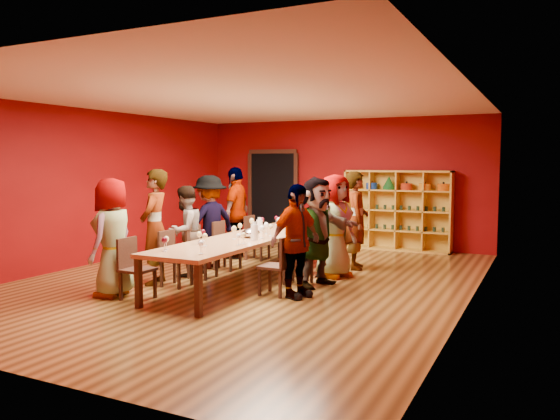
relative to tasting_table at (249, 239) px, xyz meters
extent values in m
cube|color=#593917|center=(0.00, 0.00, -0.71)|extent=(7.10, 9.10, 0.02)
cube|color=#6A0506|center=(0.00, 4.51, 0.80)|extent=(7.10, 0.02, 3.00)
cube|color=#6A0506|center=(0.00, -4.51, 0.80)|extent=(7.10, 0.02, 3.00)
cube|color=#6A0506|center=(-3.51, 0.00, 0.80)|extent=(0.02, 9.10, 3.00)
cube|color=#6A0506|center=(3.51, 0.00, 0.80)|extent=(0.02, 9.10, 3.00)
cube|color=white|center=(0.00, 0.00, 2.31)|extent=(7.10, 9.10, 0.02)
cube|color=#B07549|center=(0.00, 0.00, 0.02)|extent=(1.10, 4.50, 0.06)
cube|color=black|center=(-0.49, -2.17, -0.35)|extent=(0.08, 0.08, 0.69)
cube|color=black|center=(-0.49, 2.17, -0.35)|extent=(0.08, 0.08, 0.69)
cube|color=black|center=(0.49, -2.17, -0.35)|extent=(0.08, 0.08, 0.69)
cube|color=black|center=(0.49, 2.17, -0.35)|extent=(0.08, 0.08, 0.69)
cube|color=black|center=(-1.80, 4.44, 0.40)|extent=(1.20, 0.14, 2.20)
cube|color=black|center=(-1.80, 4.37, 1.55)|extent=(1.32, 0.06, 0.10)
cube|color=black|center=(-2.45, 4.37, 0.40)|extent=(0.10, 0.06, 2.20)
cube|color=black|center=(-1.15, 4.37, 0.40)|extent=(0.10, 0.06, 2.20)
cube|color=gold|center=(0.22, 4.28, 0.20)|extent=(0.04, 0.40, 1.80)
cube|color=gold|center=(2.58, 4.28, 0.20)|extent=(0.04, 0.40, 1.80)
cube|color=gold|center=(1.40, 4.28, 1.08)|extent=(2.40, 0.40, 0.04)
cube|color=gold|center=(1.40, 4.28, -0.68)|extent=(2.40, 0.40, 0.04)
cube|color=gold|center=(1.40, 4.47, 0.20)|extent=(2.40, 0.02, 1.80)
cube|color=gold|center=(1.40, 4.28, -0.25)|extent=(2.36, 0.38, 0.03)
cube|color=gold|center=(1.40, 4.28, 0.20)|extent=(2.36, 0.38, 0.03)
cube|color=gold|center=(1.40, 4.28, 0.65)|extent=(2.36, 0.38, 0.03)
cube|color=gold|center=(0.80, 4.28, 0.20)|extent=(0.03, 0.38, 1.76)
cube|color=gold|center=(1.40, 4.28, 0.20)|extent=(0.03, 0.38, 1.76)
cube|color=gold|center=(2.00, 4.28, 0.20)|extent=(0.03, 0.38, 1.76)
cylinder|color=#D25A0C|center=(0.40, 4.28, 0.74)|extent=(0.26, 0.26, 0.15)
sphere|color=black|center=(0.40, 4.28, 0.84)|extent=(0.05, 0.05, 0.05)
cylinder|color=#153897|center=(0.80, 4.28, 0.74)|extent=(0.26, 0.26, 0.15)
sphere|color=black|center=(0.80, 4.28, 0.84)|extent=(0.05, 0.05, 0.05)
cylinder|color=#165B26|center=(1.20, 4.28, 0.71)|extent=(0.26, 0.26, 0.08)
cone|color=#165B26|center=(1.20, 4.28, 0.86)|extent=(0.24, 0.24, 0.22)
cylinder|color=#AA2D13|center=(1.60, 4.28, 0.74)|extent=(0.26, 0.26, 0.15)
sphere|color=black|center=(1.60, 4.28, 0.84)|extent=(0.05, 0.05, 0.05)
cylinder|color=orange|center=(2.00, 4.28, 0.74)|extent=(0.26, 0.26, 0.15)
sphere|color=black|center=(2.00, 4.28, 0.84)|extent=(0.05, 0.05, 0.05)
cylinder|color=#D25A0C|center=(2.40, 4.28, 0.74)|extent=(0.26, 0.26, 0.15)
sphere|color=black|center=(2.40, 4.28, 0.84)|extent=(0.05, 0.05, 0.05)
cylinder|color=#1C3220|center=(0.38, 4.28, -0.18)|extent=(0.07, 0.07, 0.10)
cylinder|color=#1C3220|center=(0.56, 4.28, -0.18)|extent=(0.07, 0.07, 0.10)
cylinder|color=#1C3220|center=(0.75, 4.28, -0.18)|extent=(0.07, 0.07, 0.10)
cylinder|color=#1C3220|center=(0.93, 4.28, -0.18)|extent=(0.07, 0.07, 0.10)
cylinder|color=#1C3220|center=(1.12, 4.28, -0.18)|extent=(0.07, 0.07, 0.10)
cylinder|color=#1C3220|center=(1.30, 4.28, -0.18)|extent=(0.07, 0.07, 0.10)
cylinder|color=#1C3220|center=(1.49, 4.28, -0.18)|extent=(0.07, 0.07, 0.10)
cylinder|color=#1C3220|center=(1.67, 4.28, -0.18)|extent=(0.07, 0.07, 0.10)
cylinder|color=#1C3220|center=(1.86, 4.28, -0.18)|extent=(0.07, 0.07, 0.10)
cylinder|color=#1C3220|center=(2.04, 4.28, -0.18)|extent=(0.07, 0.07, 0.10)
cylinder|color=#1C3220|center=(2.23, 4.28, -0.18)|extent=(0.07, 0.07, 0.10)
cylinder|color=#1C3220|center=(2.42, 4.28, -0.18)|extent=(0.07, 0.07, 0.10)
cylinder|color=#1C3220|center=(0.38, 4.28, 0.27)|extent=(0.07, 0.07, 0.10)
cylinder|color=#1C3220|center=(0.56, 4.28, 0.27)|extent=(0.07, 0.07, 0.10)
cylinder|color=#1C3220|center=(0.75, 4.28, 0.27)|extent=(0.07, 0.07, 0.10)
cylinder|color=#1C3220|center=(0.93, 4.28, 0.27)|extent=(0.07, 0.07, 0.10)
cylinder|color=#1C3220|center=(1.12, 4.28, 0.27)|extent=(0.07, 0.07, 0.10)
cylinder|color=#1C3220|center=(1.30, 4.28, 0.27)|extent=(0.07, 0.07, 0.10)
cylinder|color=#1C3220|center=(1.49, 4.28, 0.27)|extent=(0.07, 0.07, 0.10)
cylinder|color=#1C3220|center=(1.67, 4.28, 0.27)|extent=(0.07, 0.07, 0.10)
cylinder|color=#1C3220|center=(1.86, 4.28, 0.27)|extent=(0.07, 0.07, 0.10)
cylinder|color=#1C3220|center=(2.04, 4.28, 0.27)|extent=(0.07, 0.07, 0.10)
cylinder|color=#1C3220|center=(2.23, 4.28, 0.27)|extent=(0.07, 0.07, 0.10)
cylinder|color=#1C3220|center=(2.42, 4.28, 0.27)|extent=(0.07, 0.07, 0.10)
cube|color=black|center=(-0.83, -1.80, -0.27)|extent=(0.42, 0.42, 0.04)
cube|color=black|center=(-1.02, -1.80, -0.03)|extent=(0.04, 0.40, 0.44)
cube|color=black|center=(-1.00, -1.97, -0.49)|extent=(0.04, 0.04, 0.41)
cube|color=black|center=(-0.66, -1.97, -0.49)|extent=(0.04, 0.04, 0.41)
cube|color=black|center=(-1.00, -1.63, -0.49)|extent=(0.04, 0.04, 0.41)
cube|color=black|center=(-0.66, -1.63, -0.49)|extent=(0.04, 0.04, 0.41)
imported|color=#5D84BF|center=(-1.29, -1.80, 0.18)|extent=(0.62, 0.93, 1.75)
cube|color=black|center=(-0.83, -0.88, -0.27)|extent=(0.42, 0.42, 0.04)
cube|color=black|center=(-1.02, -0.88, -0.03)|extent=(0.04, 0.40, 0.44)
cube|color=black|center=(-1.00, -1.05, -0.49)|extent=(0.04, 0.04, 0.41)
cube|color=black|center=(-0.66, -1.05, -0.49)|extent=(0.04, 0.04, 0.41)
cube|color=black|center=(-1.00, -0.71, -0.49)|extent=(0.04, 0.04, 0.41)
cube|color=black|center=(-0.66, -0.71, -0.49)|extent=(0.04, 0.04, 0.41)
imported|color=#CF8B96|center=(-1.26, -0.88, 0.24)|extent=(0.70, 0.81, 1.87)
cube|color=black|center=(-0.83, -0.15, -0.27)|extent=(0.42, 0.42, 0.04)
cube|color=black|center=(-1.02, -0.15, -0.03)|extent=(0.04, 0.40, 0.44)
cube|color=black|center=(-1.00, -0.32, -0.49)|extent=(0.04, 0.04, 0.41)
cube|color=black|center=(-0.66, -0.32, -0.49)|extent=(0.04, 0.04, 0.41)
cube|color=black|center=(-1.00, 0.02, -0.49)|extent=(0.04, 0.04, 0.41)
cube|color=black|center=(-0.66, 0.02, -0.49)|extent=(0.04, 0.04, 0.41)
imported|color=pink|center=(-1.19, -0.15, 0.09)|extent=(0.46, 0.79, 1.58)
cube|color=black|center=(-0.83, 0.65, -0.27)|extent=(0.42, 0.42, 0.04)
cube|color=black|center=(-1.02, 0.65, -0.03)|extent=(0.04, 0.40, 0.44)
cube|color=black|center=(-1.00, 0.48, -0.49)|extent=(0.04, 0.04, 0.41)
cube|color=black|center=(-0.66, 0.48, -0.49)|extent=(0.04, 0.04, 0.41)
cube|color=black|center=(-1.00, 0.82, -0.49)|extent=(0.04, 0.04, 0.41)
cube|color=black|center=(-0.66, 0.82, -0.49)|extent=(0.04, 0.04, 0.41)
imported|color=#4A494E|center=(-1.22, 0.65, 0.17)|extent=(0.80, 1.21, 1.74)
cube|color=black|center=(-0.83, 1.81, -0.27)|extent=(0.42, 0.42, 0.04)
cube|color=black|center=(-1.02, 1.81, -0.03)|extent=(0.04, 0.40, 0.44)
cube|color=black|center=(-1.00, 1.64, -0.49)|extent=(0.04, 0.04, 0.41)
cube|color=black|center=(-0.66, 1.64, -0.49)|extent=(0.04, 0.04, 0.41)
cube|color=black|center=(-1.00, 1.98, -0.49)|extent=(0.04, 0.04, 0.41)
cube|color=black|center=(-0.66, 1.98, -0.49)|extent=(0.04, 0.04, 0.41)
imported|color=#45454A|center=(-1.33, 1.81, 0.24)|extent=(0.69, 1.17, 1.88)
cube|color=black|center=(0.83, -0.68, -0.27)|extent=(0.42, 0.42, 0.04)
cube|color=black|center=(1.02, -0.68, -0.03)|extent=(0.04, 0.40, 0.44)
cube|color=black|center=(0.66, -0.85, -0.49)|extent=(0.04, 0.04, 0.41)
cube|color=black|center=(1.00, -0.85, -0.49)|extent=(0.04, 0.04, 0.41)
cube|color=black|center=(0.66, -0.51, -0.49)|extent=(0.04, 0.04, 0.41)
cube|color=black|center=(1.00, -0.51, -0.49)|extent=(0.04, 0.04, 0.41)
imported|color=#4E4E53|center=(1.17, -0.68, 0.14)|extent=(0.73, 1.07, 1.67)
cube|color=black|center=(0.83, 0.15, -0.27)|extent=(0.42, 0.42, 0.04)
cube|color=black|center=(1.02, 0.15, -0.03)|extent=(0.04, 0.40, 0.44)
cube|color=black|center=(0.66, -0.02, -0.49)|extent=(0.04, 0.04, 0.41)
cube|color=black|center=(1.00, -0.02, -0.49)|extent=(0.04, 0.04, 0.41)
cube|color=black|center=(0.66, 0.32, -0.49)|extent=(0.04, 0.04, 0.41)
cube|color=black|center=(1.00, 0.32, -0.49)|extent=(0.04, 0.04, 0.41)
imported|color=tan|center=(1.16, 0.15, 0.18)|extent=(0.96, 1.69, 1.75)
cube|color=black|center=(0.83, 0.94, -0.27)|extent=(0.42, 0.42, 0.04)
cube|color=black|center=(1.02, 0.94, -0.03)|extent=(0.04, 0.40, 0.44)
cube|color=black|center=(0.66, 0.77, -0.49)|extent=(0.04, 0.04, 0.41)
cube|color=black|center=(1.00, 0.77, -0.49)|extent=(0.04, 0.04, 0.41)
cube|color=black|center=(0.66, 1.11, -0.49)|extent=(0.04, 0.04, 0.41)
cube|color=black|center=(1.00, 1.11, -0.49)|extent=(0.04, 0.04, 0.41)
imported|color=beige|center=(1.17, 0.94, 0.19)|extent=(0.75, 0.98, 1.77)
cube|color=black|center=(0.83, 1.80, -0.27)|extent=(0.42, 0.42, 0.04)
cube|color=black|center=(1.02, 1.80, -0.03)|extent=(0.04, 0.40, 0.44)
cube|color=black|center=(0.66, 1.63, -0.49)|extent=(0.04, 0.04, 0.41)
cube|color=black|center=(1.00, 1.63, -0.49)|extent=(0.04, 0.04, 0.41)
cube|color=black|center=(0.66, 1.97, -0.49)|extent=(0.04, 0.04, 0.41)
cube|color=black|center=(1.00, 1.97, -0.49)|extent=(0.04, 0.04, 0.41)
imported|color=#131936|center=(1.27, 1.80, 0.21)|extent=(0.68, 0.79, 1.81)
cylinder|color=white|center=(0.35, 0.85, 0.05)|extent=(0.06, 0.06, 0.01)
cylinder|color=white|center=(0.35, 0.85, 0.11)|extent=(0.01, 0.01, 0.10)
ellipsoid|color=white|center=(0.35, 0.85, 0.19)|extent=(0.07, 0.07, 0.08)
cylinder|color=white|center=(-0.37, 0.75, 0.06)|extent=(0.07, 0.07, 0.01)
cylinder|color=white|center=(-0.37, 0.75, 0.12)|extent=(0.01, 0.01, 0.12)
ellipsoid|color=#D3C684|center=(-0.37, 0.75, 0.22)|extent=(0.09, 0.09, 0.10)
cylinder|color=white|center=(-0.09, 1.29, 0.06)|extent=(0.06, 0.06, 0.01)
cylinder|color=white|center=(-0.09, 1.29, 0.11)|extent=(0.01, 0.01, 0.11)
ellipsoid|color=white|center=(-0.09, 1.29, 0.20)|extent=(0.08, 0.08, 0.09)
cylinder|color=white|center=(-0.29, -1.86, 0.06)|extent=(0.07, 0.07, 0.01)
cylinder|color=white|center=(-0.29, -1.86, 0.12)|extent=(0.01, 0.01, 0.11)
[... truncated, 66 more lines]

